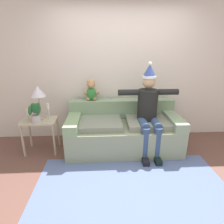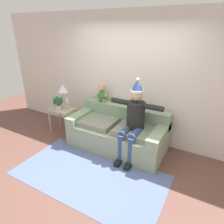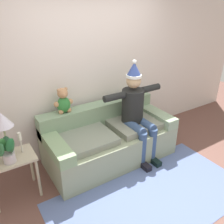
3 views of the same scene
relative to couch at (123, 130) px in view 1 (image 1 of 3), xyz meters
name	(u,v)px [view 1 (image 1 of 3)]	position (x,y,z in m)	size (l,w,h in m)	color
ground_plane	(130,182)	(0.00, -0.99, -0.34)	(10.00, 10.00, 0.00)	brown
back_wall	(121,70)	(0.00, 0.56, 1.01)	(7.00, 0.10, 2.70)	silver
couch	(123,130)	(0.00, 0.00, 0.00)	(1.98, 0.94, 0.82)	gray
person_seated	(149,109)	(0.40, -0.16, 0.46)	(1.02, 0.77, 1.55)	black
teddy_bear	(91,91)	(-0.57, 0.30, 0.66)	(0.29, 0.17, 0.38)	#2F7736
side_table	(40,125)	(-1.46, -0.08, 0.16)	(0.58, 0.40, 0.60)	tan
table_lamp	(38,93)	(-1.44, 0.00, 0.71)	(0.24, 0.24, 0.57)	#B4B496
potted_plant	(36,112)	(-1.47, -0.16, 0.44)	(0.24, 0.27, 0.36)	#B6ADB1
candle_tall	(28,113)	(-1.62, -0.10, 0.39)	(0.04, 0.04, 0.20)	beige
candle_short	(48,109)	(-1.30, -0.04, 0.44)	(0.04, 0.04, 0.28)	beige
area_rug	(131,185)	(0.00, -1.06, -0.33)	(2.60, 1.36, 0.01)	slate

